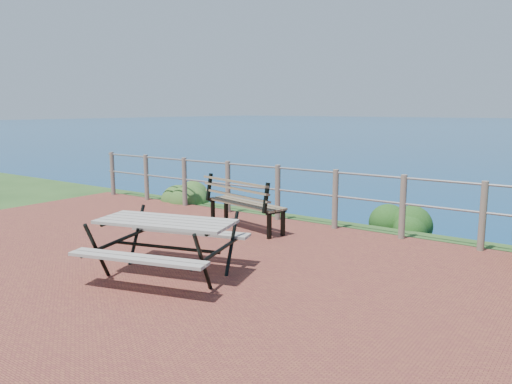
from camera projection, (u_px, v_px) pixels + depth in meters
ground at (135, 268)px, 6.40m from camera, size 10.00×7.00×0.12m
safety_railing at (278, 190)px, 8.99m from camera, size 9.40×0.10×1.00m
picnic_table at (166, 242)px, 5.97m from camera, size 1.75×1.37×0.69m
park_bench at (246, 196)px, 8.28m from camera, size 1.63×0.74×0.89m
shrub_lip_west at (187, 200)px, 11.15m from camera, size 0.83×0.83×0.59m
shrub_lip_east at (396, 225)px, 8.77m from camera, size 0.84×0.84×0.61m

